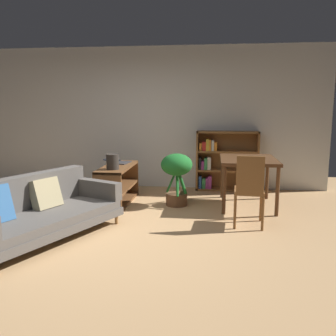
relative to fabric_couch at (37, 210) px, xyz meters
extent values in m
plane|color=tan|center=(0.84, 0.35, -0.34)|extent=(8.16, 8.16, 0.00)
cube|color=silver|center=(0.84, 3.05, 1.01)|extent=(6.80, 0.10, 2.70)
cylinder|color=olive|center=(0.80, 0.62, -0.28)|extent=(0.04, 0.04, 0.12)
cylinder|color=olive|center=(0.13, 0.93, -0.28)|extent=(0.04, 0.04, 0.12)
cube|color=#56514C|center=(0.10, -0.03, -0.17)|extent=(1.59, 2.11, 0.10)
cube|color=#56514C|center=(0.10, -0.03, -0.07)|extent=(1.53, 2.03, 0.10)
cube|color=#56514C|center=(-0.22, 0.12, 0.19)|extent=(0.93, 1.76, 0.42)
cube|color=#56514C|center=(0.47, 0.79, 0.10)|extent=(0.81, 0.47, 0.24)
cube|color=tan|center=(0.01, 0.23, 0.15)|extent=(0.37, 0.44, 0.40)
cube|color=brown|center=(0.54, 2.33, -0.03)|extent=(0.43, 0.04, 0.62)
cube|color=brown|center=(0.54, 1.12, -0.03)|extent=(0.43, 0.04, 0.62)
cube|color=brown|center=(0.54, 1.73, -0.08)|extent=(0.43, 1.22, 0.04)
cube|color=brown|center=(0.54, 1.73, 0.25)|extent=(0.43, 1.26, 0.04)
cube|color=brown|center=(0.54, 1.73, -0.32)|extent=(0.43, 1.22, 0.04)
cube|color=#333338|center=(0.55, 2.00, 0.28)|extent=(0.25, 0.37, 0.02)
cube|color=black|center=(0.36, 2.03, 0.32)|extent=(0.23, 0.35, 0.07)
cylinder|color=#2D2823|center=(0.55, 1.38, 0.39)|extent=(0.19, 0.19, 0.24)
cylinder|color=slate|center=(0.55, 1.38, 0.44)|extent=(0.11, 0.11, 0.01)
cylinder|color=brown|center=(1.52, 1.67, -0.24)|extent=(0.34, 0.34, 0.20)
cylinder|color=#1E6B28|center=(1.59, 1.65, 0.07)|extent=(0.20, 0.08, 0.45)
cylinder|color=#1E6B28|center=(1.52, 1.78, 0.14)|extent=(0.05, 0.28, 0.59)
cylinder|color=#1E6B28|center=(1.44, 1.69, 0.05)|extent=(0.19, 0.08, 0.40)
cylinder|color=#1E6B28|center=(1.54, 1.55, 0.05)|extent=(0.08, 0.26, 0.41)
ellipsoid|color=#1E6B28|center=(1.52, 1.67, 0.32)|extent=(0.50, 0.50, 0.35)
cylinder|color=#56351E|center=(2.26, 2.27, 0.02)|extent=(0.06, 0.06, 0.72)
cylinder|color=#56351E|center=(2.26, 1.26, 0.02)|extent=(0.06, 0.06, 0.72)
cylinder|color=#56351E|center=(3.02, 2.27, 0.02)|extent=(0.06, 0.06, 0.72)
cylinder|color=#56351E|center=(3.02, 1.26, 0.02)|extent=(0.06, 0.06, 0.72)
cube|color=#56351E|center=(2.64, 1.76, 0.40)|extent=(0.86, 1.11, 0.05)
cylinder|color=brown|center=(2.41, 1.02, -0.12)|extent=(0.04, 0.04, 0.45)
cylinder|color=brown|center=(2.76, 0.99, -0.12)|extent=(0.04, 0.04, 0.45)
cylinder|color=brown|center=(2.38, 0.61, -0.12)|extent=(0.04, 0.04, 0.45)
cylinder|color=brown|center=(2.73, 0.58, -0.12)|extent=(0.04, 0.04, 0.45)
cube|color=brown|center=(2.57, 0.80, 0.13)|extent=(0.41, 0.47, 0.04)
cube|color=brown|center=(2.56, 0.60, 0.38)|extent=(0.35, 0.06, 0.47)
cube|color=brown|center=(1.79, 2.85, 0.22)|extent=(0.04, 0.28, 1.12)
cube|color=brown|center=(2.91, 2.85, 0.22)|extent=(0.04, 0.28, 1.12)
cube|color=brown|center=(2.35, 2.85, 0.76)|extent=(1.16, 0.28, 0.04)
cube|color=brown|center=(2.35, 2.85, -0.32)|extent=(1.16, 0.28, 0.04)
cube|color=brown|center=(2.35, 2.97, 0.22)|extent=(1.12, 0.04, 1.12)
cube|color=brown|center=(2.35, 2.85, 0.04)|extent=(1.12, 0.27, 0.04)
cube|color=brown|center=(2.35, 2.85, 0.40)|extent=(1.12, 0.27, 0.04)
cube|color=#2D5199|center=(1.86, 2.82, -0.19)|extent=(0.05, 0.17, 0.23)
cube|color=#337F47|center=(1.92, 2.82, -0.21)|extent=(0.07, 0.18, 0.19)
cube|color=#993884|center=(1.98, 2.82, -0.21)|extent=(0.04, 0.18, 0.20)
cube|color=#993884|center=(2.04, 2.83, -0.19)|extent=(0.06, 0.21, 0.24)
cube|color=black|center=(1.85, 2.82, 0.17)|extent=(0.04, 0.18, 0.22)
cube|color=#993884|center=(1.90, 2.82, 0.14)|extent=(0.05, 0.18, 0.16)
cube|color=#337F47|center=(1.96, 2.84, 0.17)|extent=(0.06, 0.22, 0.22)
cube|color=silver|center=(2.02, 2.82, 0.17)|extent=(0.06, 0.17, 0.23)
cube|color=orange|center=(1.85, 2.82, 0.49)|extent=(0.04, 0.17, 0.14)
cube|color=red|center=(1.92, 2.83, 0.50)|extent=(0.07, 0.20, 0.16)
cube|color=gold|center=(1.98, 2.84, 0.52)|extent=(0.06, 0.24, 0.22)
cube|color=orange|center=(2.03, 2.84, 0.52)|extent=(0.04, 0.24, 0.21)
cube|color=silver|center=(2.08, 2.83, 0.51)|extent=(0.05, 0.20, 0.19)
cube|color=orange|center=(2.13, 2.82, 0.50)|extent=(0.05, 0.18, 0.16)
camera|label=1|loc=(2.07, -3.98, 1.23)|focal=38.78mm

